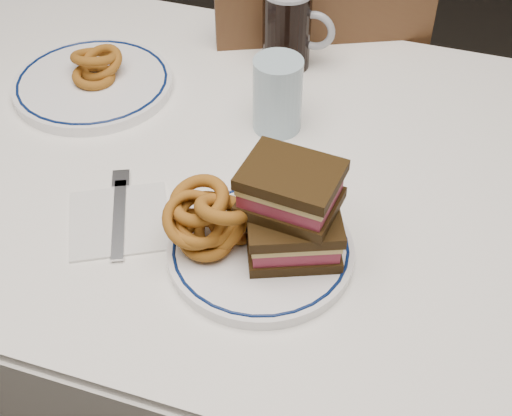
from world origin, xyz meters
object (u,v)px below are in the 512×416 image
(reuben_sandwich, at_px, (292,211))
(beer_mug, at_px, (288,28))
(chair_far, at_px, (307,118))
(far_plate, at_px, (93,84))
(main_plate, at_px, (261,250))

(reuben_sandwich, bearing_deg, beer_mug, 106.94)
(chair_far, bearing_deg, far_plate, -127.45)
(far_plate, bearing_deg, main_plate, -35.35)
(reuben_sandwich, relative_size, far_plate, 0.54)
(chair_far, distance_m, reuben_sandwich, 0.75)
(reuben_sandwich, distance_m, beer_mug, 0.47)
(chair_far, distance_m, far_plate, 0.56)
(main_plate, relative_size, reuben_sandwich, 1.69)
(main_plate, distance_m, beer_mug, 0.48)
(chair_far, height_order, far_plate, chair_far)
(far_plate, bearing_deg, reuben_sandwich, -31.48)
(beer_mug, distance_m, far_plate, 0.35)
(chair_far, bearing_deg, beer_mug, -88.93)
(chair_far, bearing_deg, main_plate, -81.20)
(chair_far, xyz_separation_m, beer_mug, (0.00, -0.20, 0.34))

